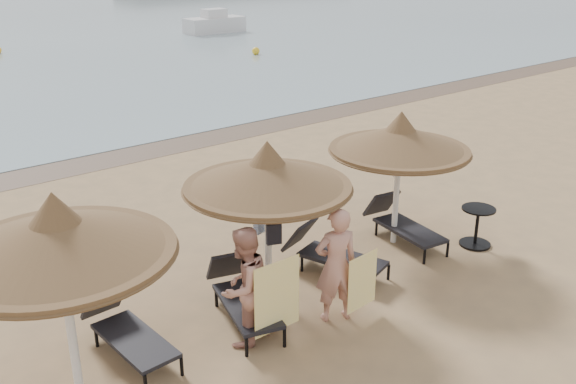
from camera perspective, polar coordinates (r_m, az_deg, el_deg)
name	(u,v)px	position (r m, az deg, el deg)	size (l,w,h in m)	color
ground	(275,317)	(10.62, -1.13, -11.07)	(160.00, 160.00, 0.00)	#A17C51
wet_sand_strip	(63,168)	(18.31, -19.39, 2.02)	(200.00, 1.60, 0.01)	brown
palapa_left	(58,237)	(8.38, -19.80, -3.78)	(2.94, 2.94, 2.91)	silver
palapa_center	(267,174)	(10.33, -1.84, 1.58)	(2.79, 2.79, 2.77)	silver
palapa_right	(400,139)	(12.48, 9.92, 4.62)	(2.75, 2.75, 2.72)	silver
lounger_far_left	(126,329)	(9.94, -14.25, -11.70)	(0.74, 1.95, 0.86)	black
lounger_near_left	(241,293)	(10.50, -4.17, -8.98)	(1.18, 2.11, 0.90)	black
lounger_near_right	(330,252)	(11.83, 3.73, -5.31)	(1.22, 2.06, 0.88)	black
lounger_far_right	(401,222)	(13.21, 10.02, -2.65)	(0.92, 2.03, 0.88)	black
side_table	(477,228)	(13.33, 16.42, -3.07)	(0.67, 0.67, 0.80)	black
person_left	(244,278)	(9.53, -3.96, -7.62)	(1.00, 0.65, 2.18)	tan
person_right	(336,256)	(10.08, 4.32, -5.71)	(1.03, 0.67, 2.24)	tan
towel_left	(277,297)	(9.60, -0.97, -9.29)	(0.83, 0.03, 1.16)	yellow
towel_right	(362,281)	(10.36, 6.63, -7.90)	(0.68, 0.08, 0.95)	yellow
bag_patterned	(262,220)	(10.79, -2.36, -2.54)	(0.34, 0.19, 0.40)	white
bag_dark	(274,234)	(10.59, -1.26, -3.76)	(0.26, 0.17, 0.35)	black
buoy_right	(256,51)	(35.24, -2.88, 12.41)	(0.41, 0.41, 0.41)	yellow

